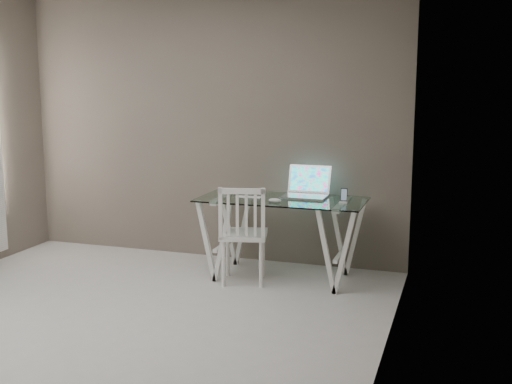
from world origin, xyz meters
TOP-DOWN VIEW (x-y plane):
  - room at (-0.06, 0.02)m, footprint 4.50×4.52m
  - desk at (0.90, 1.74)m, footprint 1.50×0.70m
  - chair at (0.62, 1.46)m, footprint 0.50×0.50m
  - laptop at (1.08, 1.94)m, footprint 0.40×0.37m
  - keyboard at (0.60, 1.69)m, footprint 0.25×0.11m
  - mouse at (0.89, 1.55)m, footprint 0.12×0.07m
  - phone_dock at (1.47, 1.72)m, footprint 0.07×0.07m

SIDE VIEW (x-z plane):
  - desk at x=0.90m, z-range 0.01..0.76m
  - chair at x=0.62m, z-range 0.05..0.94m
  - keyboard at x=0.60m, z-range 0.75..0.75m
  - mouse at x=0.89m, z-range 0.75..0.78m
  - phone_dock at x=1.47m, z-range 0.72..0.85m
  - laptop at x=1.08m, z-range 0.68..0.95m
  - room at x=-0.06m, z-range 0.36..3.07m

